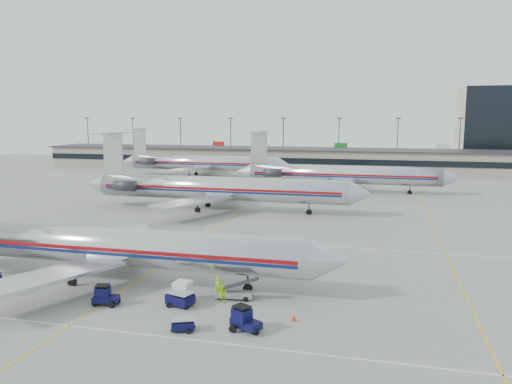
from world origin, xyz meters
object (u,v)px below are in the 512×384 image
(jet_second_row, at_px, (215,188))
(tug_center, at_px, (105,296))
(jet_foreground, at_px, (102,245))
(uld_container, at_px, (183,291))
(belt_loader, at_px, (235,293))

(jet_second_row, xyz_separation_m, tug_center, (4.91, -42.91, -2.99))
(jet_foreground, distance_m, tug_center, 7.44)
(tug_center, xyz_separation_m, uld_container, (5.98, 2.45, 0.08))
(jet_second_row, relative_size, tug_center, 21.47)
(tug_center, xyz_separation_m, belt_loader, (10.17, 4.03, -0.26))
(belt_loader, bearing_deg, tug_center, -165.33)
(uld_container, distance_m, belt_loader, 4.49)
(tug_center, height_order, uld_container, tug_center)
(jet_second_row, distance_m, uld_container, 42.00)
(jet_foreground, bearing_deg, tug_center, -58.55)
(jet_second_row, height_order, tug_center, jet_second_row)
(belt_loader, bearing_deg, jet_foreground, 165.20)
(uld_container, xyz_separation_m, belt_loader, (4.20, 1.57, -0.34))
(jet_foreground, xyz_separation_m, uld_container, (9.61, -3.48, -2.55))
(uld_container, height_order, belt_loader, belt_loader)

